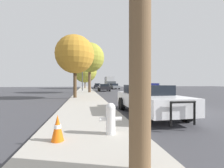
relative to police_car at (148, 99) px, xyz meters
The scene contains 13 objects.
ground_plane 2.43m from the police_car, 13.74° to the left, with size 110.00×110.00×0.00m, color #3D3D42.
sidewalk_left 3.00m from the police_car, 169.21° to the left, with size 3.00×110.00×0.13m.
police_car is the anchor object (origin of this frame).
fire_hydrant 3.60m from the police_car, 129.84° to the right, with size 0.62×0.27×0.85m.
traffic_light 20.90m from the police_car, 96.37° to the left, with size 3.06×0.35×5.53m.
car_background_distant 36.60m from the police_car, 89.08° to the left, with size 2.15×4.13×1.43m.
car_background_midblock 21.08m from the police_car, 88.58° to the left, with size 2.06×3.94×1.36m.
car_background_oncoming 30.44m from the police_car, 81.91° to the left, with size 2.25×4.48×1.40m.
box_truck 38.50m from the police_car, 83.35° to the left, with size 2.66×7.71×3.44m.
tree_sidewalk_mid 16.88m from the police_car, 98.11° to the left, with size 4.48×4.48×7.51m.
tree_sidewalk_near 9.58m from the police_car, 116.17° to the left, with size 3.71×3.71×6.03m.
tree_sidewalk_far 34.71m from the police_car, 94.89° to the left, with size 6.38×6.38×7.90m.
traffic_cone 4.76m from the police_car, 140.38° to the right, with size 0.30×0.30×0.64m.
Camera 1 is at (-5.24, -7.37, 1.54)m, focal length 24.00 mm.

